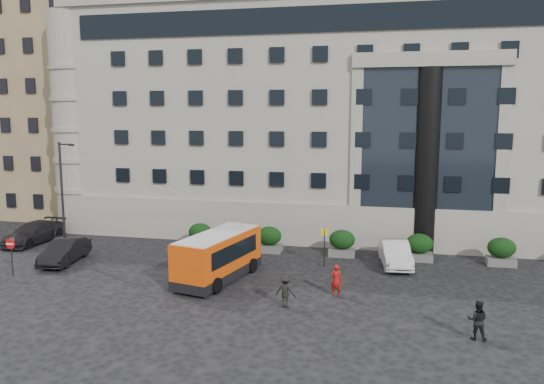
{
  "coord_description": "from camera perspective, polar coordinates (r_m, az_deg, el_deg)",
  "views": [
    {
      "loc": [
        9.36,
        -28.32,
        10.0
      ],
      "look_at": [
        2.32,
        3.67,
        5.0
      ],
      "focal_mm": 35.0,
      "sensor_mm": 36.0,
      "label": 1
    }
  ],
  "objects": [
    {
      "name": "apartment_near",
      "position": [
        58.71,
        -22.44,
        8.03
      ],
      "size": [
        14.0,
        14.0,
        20.0
      ],
      "primitive_type": "cube",
      "color": "olive",
      "rests_on": "ground"
    },
    {
      "name": "no_entry_sign",
      "position": [
        36.25,
        -26.28,
        -5.55
      ],
      "size": [
        0.64,
        0.16,
        2.32
      ],
      "color": "#262628",
      "rests_on": "ground"
    },
    {
      "name": "hedge_c",
      "position": [
        37.36,
        7.53,
        -5.45
      ],
      "size": [
        1.8,
        1.26,
        1.84
      ],
      "color": "#565654",
      "rests_on": "ground"
    },
    {
      "name": "parked_car_b",
      "position": [
        38.09,
        -21.38,
        -5.93
      ],
      "size": [
        2.3,
        4.97,
        1.58
      ],
      "primitive_type": "imported",
      "rotation": [
        0.0,
        0.0,
        0.13
      ],
      "color": "black",
      "rests_on": "ground"
    },
    {
      "name": "minibus",
      "position": [
        31.92,
        -5.8,
        -6.7
      ],
      "size": [
        3.8,
        7.12,
        2.83
      ],
      "rotation": [
        0.0,
        0.0,
        -0.23
      ],
      "color": "#E1490A",
      "rests_on": "ground"
    },
    {
      "name": "bus_stop_sign",
      "position": [
        34.55,
        5.66,
        -5.21
      ],
      "size": [
        0.5,
        0.08,
        2.52
      ],
      "color": "#262628",
      "rests_on": "ground"
    },
    {
      "name": "white_taxi",
      "position": [
        35.73,
        13.1,
        -6.45
      ],
      "size": [
        2.35,
        5.12,
        1.63
      ],
      "primitive_type": "imported",
      "rotation": [
        0.0,
        0.0,
        0.13
      ],
      "color": "silver",
      "rests_on": "ground"
    },
    {
      "name": "apartment_far",
      "position": [
        75.64,
        -16.53,
        9.08
      ],
      "size": [
        13.0,
        13.0,
        22.0
      ],
      "primitive_type": "cube",
      "color": "#846A4D",
      "rests_on": "ground"
    },
    {
      "name": "pedestrian_c",
      "position": [
        27.7,
        1.47,
        -10.6
      ],
      "size": [
        1.21,
        0.85,
        1.71
      ],
      "primitive_type": "imported",
      "rotation": [
        0.0,
        0.0,
        2.94
      ],
      "color": "black",
      "rests_on": "ground"
    },
    {
      "name": "street_lamp",
      "position": [
        38.29,
        -21.55,
        -0.39
      ],
      "size": [
        1.16,
        0.18,
        8.0
      ],
      "color": "#262628",
      "rests_on": "ground"
    },
    {
      "name": "hedge_d",
      "position": [
        37.31,
        15.55,
        -5.72
      ],
      "size": [
        1.8,
        1.26,
        1.84
      ],
      "color": "#565654",
      "rests_on": "ground"
    },
    {
      "name": "pedestrian_b",
      "position": [
        25.66,
        21.22,
        -12.72
      ],
      "size": [
        0.93,
        0.76,
        1.78
      ],
      "primitive_type": "imported",
      "rotation": [
        0.0,
        0.0,
        3.03
      ],
      "color": "black",
      "rests_on": "ground"
    },
    {
      "name": "parked_car_c",
      "position": [
        44.54,
        -24.3,
        -4.04
      ],
      "size": [
        2.6,
        5.6,
        1.58
      ],
      "primitive_type": "imported",
      "rotation": [
        0.0,
        0.0,
        -0.07
      ],
      "color": "black",
      "rests_on": "ground"
    },
    {
      "name": "parked_car_d",
      "position": [
        49.24,
        -14.58,
        -2.45
      ],
      "size": [
        2.89,
        5.49,
        1.47
      ],
      "primitive_type": "imported",
      "rotation": [
        0.0,
        0.0,
        -0.09
      ],
      "color": "black",
      "rests_on": "ground"
    },
    {
      "name": "red_truck",
      "position": [
        47.79,
        -16.56,
        -2.11
      ],
      "size": [
        2.92,
        5.19,
        2.65
      ],
      "rotation": [
        0.0,
        0.0,
        -0.16
      ],
      "color": "maroon",
      "rests_on": "ground"
    },
    {
      "name": "ground",
      "position": [
        31.46,
        -5.65,
        -9.9
      ],
      "size": [
        120.0,
        120.0,
        0.0
      ],
      "primitive_type": "plane",
      "color": "black",
      "rests_on": "ground"
    },
    {
      "name": "hedge_a",
      "position": [
        39.56,
        -7.7,
        -4.66
      ],
      "size": [
        1.8,
        1.26,
        1.84
      ],
      "color": "#565654",
      "rests_on": "ground"
    },
    {
      "name": "hedge_b",
      "position": [
        38.12,
        -0.31,
        -5.09
      ],
      "size": [
        1.8,
        1.26,
        1.84
      ],
      "color": "#565654",
      "rests_on": "ground"
    },
    {
      "name": "pedestrian_a",
      "position": [
        29.48,
        6.92,
        -9.39
      ],
      "size": [
        0.66,
        0.44,
        1.78
      ],
      "primitive_type": "imported",
      "rotation": [
        0.0,
        0.0,
        3.16
      ],
      "color": "#A81310",
      "rests_on": "ground"
    },
    {
      "name": "entrance_column",
      "position": [
        38.87,
        16.28,
        3.16
      ],
      "size": [
        1.8,
        1.8,
        13.0
      ],
      "primitive_type": "cylinder",
      "color": "black",
      "rests_on": "ground"
    },
    {
      "name": "civic_building",
      "position": [
        50.44,
        8.67,
        7.44
      ],
      "size": [
        44.0,
        24.0,
        18.0
      ],
      "primitive_type": "cube",
      "color": "gray",
      "rests_on": "ground"
    },
    {
      "name": "hedge_e",
      "position": [
        37.98,
        23.45,
        -5.87
      ],
      "size": [
        1.8,
        1.26,
        1.84
      ],
      "color": "#565654",
      "rests_on": "ground"
    }
  ]
}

